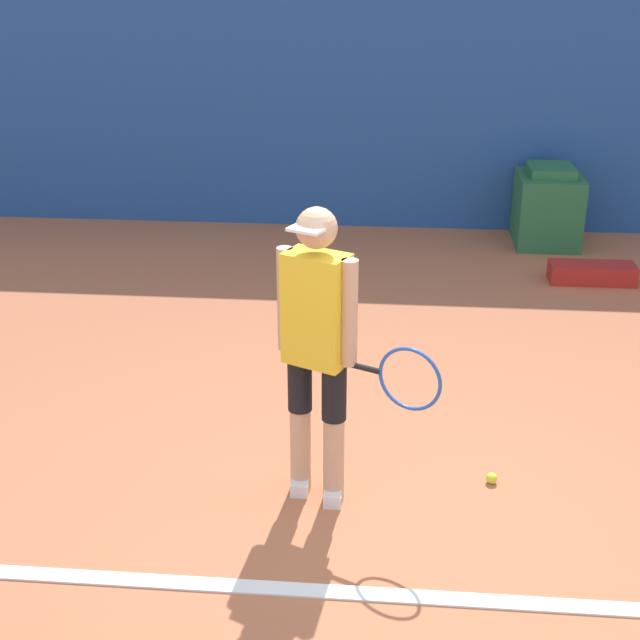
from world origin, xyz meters
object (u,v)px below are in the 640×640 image
(tennis_ball, at_px, (492,478))
(covered_chair, at_px, (547,207))
(equipment_bag, at_px, (592,273))
(tennis_player, at_px, (319,344))

(tennis_ball, xyz_separation_m, covered_chair, (0.96, 4.66, 0.36))
(covered_chair, distance_m, equipment_bag, 1.23)
(tennis_ball, bearing_deg, tennis_player, -168.98)
(tennis_player, xyz_separation_m, equipment_bag, (2.25, 3.70, -0.87))
(tennis_player, relative_size, covered_chair, 2.06)
(tennis_player, distance_m, covered_chair, 5.27)
(tennis_ball, distance_m, covered_chair, 4.77)
(tennis_ball, height_order, equipment_bag, equipment_bag)
(tennis_ball, xyz_separation_m, equipment_bag, (1.24, 3.50, 0.06))
(equipment_bag, bearing_deg, tennis_player, -121.28)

